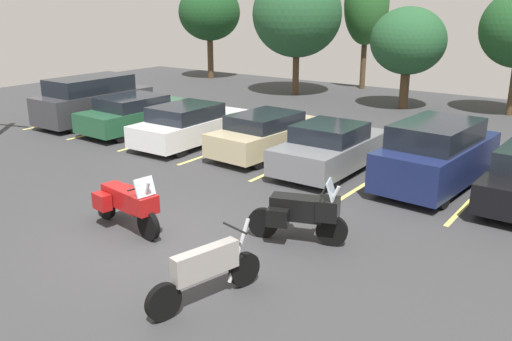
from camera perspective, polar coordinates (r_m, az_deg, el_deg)
The scene contains 15 objects.
ground at distance 11.90m, azimuth -9.69°, elevation -7.13°, with size 44.00×44.00×0.10m, color #38383A.
motorcycle_touring at distance 12.20m, azimuth -13.23°, elevation -3.23°, with size 2.32×0.96×1.36m.
motorcycle_second at distance 9.23m, azimuth -5.13°, elevation -10.30°, with size 0.78×2.24×1.26m.
motorcycle_third at distance 11.33m, azimuth 4.73°, elevation -4.32°, with size 2.03×1.14×1.40m.
parking_stripes at distance 17.16m, azimuth 4.17°, elevation 1.01°, with size 21.73×4.93×0.01m.
car_charcoal at distance 23.18m, azimuth -16.52°, elevation 7.03°, with size 1.85×4.77×1.87m.
car_green at distance 21.31m, azimuth -12.07°, elevation 5.82°, with size 2.13×4.79×1.38m.
car_white at distance 19.11m, azimuth -6.74°, elevation 4.75°, with size 1.86×4.60×1.41m.
car_champagne at distance 17.70m, azimuth 1.30°, elevation 3.84°, with size 2.06×4.51×1.38m.
car_grey at distance 16.12m, azimuth 7.78°, elevation 2.31°, with size 1.87×4.22×1.42m.
car_navy at distance 15.34m, azimuth 18.26°, elevation 1.58°, with size 2.18×4.55×1.80m.
tree_center_right at distance 31.31m, azimuth 11.40°, elevation 16.46°, with size 2.40×2.40×6.63m.
tree_far_left at distance 35.09m, azimuth -4.86°, elevation 16.02°, with size 3.76×3.76×5.72m.
tree_left at distance 28.87m, azimuth 4.28°, elevation 15.85°, with size 4.51×4.51×6.21m.
tree_rear at distance 25.89m, azimuth 15.50°, elevation 12.80°, with size 3.33×3.33×4.52m.
Camera 1 is at (7.79, -7.54, 4.85)m, focal length 38.56 mm.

